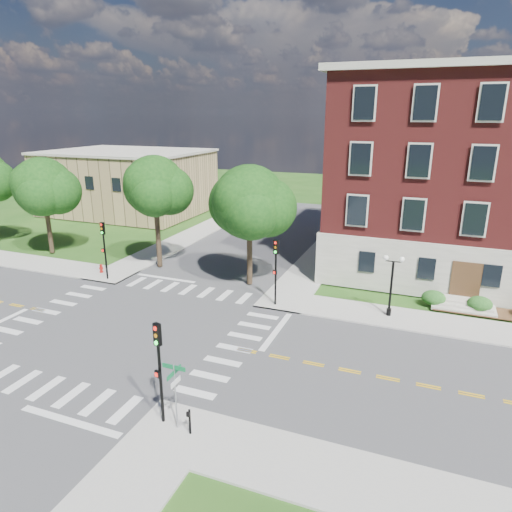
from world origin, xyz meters
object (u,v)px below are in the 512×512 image
(traffic_signal_se, at_px, (159,361))
(street_sign_pole, at_px, (175,384))
(fire_hydrant, at_px, (101,269))
(traffic_signal_ne, at_px, (276,264))
(push_button_post, at_px, (190,420))
(traffic_signal_nw, at_px, (104,243))
(twin_lamp_west, at_px, (392,282))

(traffic_signal_se, relative_size, street_sign_pole, 1.55)
(fire_hydrant, bearing_deg, traffic_signal_se, -43.82)
(traffic_signal_ne, relative_size, street_sign_pole, 1.55)
(push_button_post, bearing_deg, traffic_signal_se, 168.89)
(traffic_signal_ne, height_order, push_button_post, traffic_signal_ne)
(traffic_signal_nw, distance_m, push_button_post, 21.54)
(traffic_signal_ne, height_order, twin_lamp_west, traffic_signal_ne)
(traffic_signal_se, relative_size, traffic_signal_ne, 1.00)
(twin_lamp_west, distance_m, fire_hydrant, 24.11)
(traffic_signal_se, height_order, traffic_signal_ne, same)
(street_sign_pole, relative_size, push_button_post, 2.58)
(traffic_signal_nw, relative_size, fire_hydrant, 6.40)
(street_sign_pole, bearing_deg, traffic_signal_ne, 91.62)
(twin_lamp_west, bearing_deg, fire_hydrant, -179.88)
(street_sign_pole, distance_m, fire_hydrant, 22.68)
(traffic_signal_nw, relative_size, street_sign_pole, 1.55)
(traffic_signal_se, xyz_separation_m, twin_lamp_west, (8.22, 15.22, -0.66))
(traffic_signal_se, bearing_deg, traffic_signal_ne, 88.32)
(twin_lamp_west, distance_m, street_sign_pole, 17.05)
(twin_lamp_west, bearing_deg, push_button_post, -113.29)
(traffic_signal_ne, relative_size, fire_hydrant, 6.40)
(traffic_signal_nw, bearing_deg, traffic_signal_se, -44.57)
(traffic_signal_se, relative_size, push_button_post, 4.00)
(traffic_signal_nw, height_order, street_sign_pole, traffic_signal_nw)
(traffic_signal_se, xyz_separation_m, street_sign_pole, (0.82, -0.14, -0.88))
(twin_lamp_west, xyz_separation_m, push_button_post, (-6.68, -15.52, -1.73))
(traffic_signal_nw, distance_m, fire_hydrant, 3.29)
(traffic_signal_ne, height_order, traffic_signal_nw, same)
(street_sign_pole, height_order, push_button_post, street_sign_pole)
(traffic_signal_nw, height_order, fire_hydrant, traffic_signal_nw)
(street_sign_pole, bearing_deg, traffic_signal_se, 170.19)
(traffic_signal_ne, xyz_separation_m, twin_lamp_west, (7.80, 1.07, -0.66))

